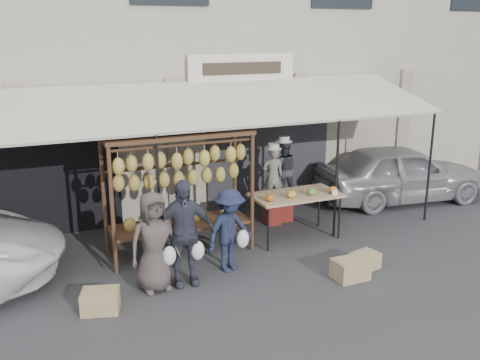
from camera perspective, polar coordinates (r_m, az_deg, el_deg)
The scene contains 16 objects.
ground_plane at distance 8.76m, azimuth 0.14°, elevation -10.94°, with size 90.00×90.00×0.00m, color #2D2D30.
shophouse at distance 14.02m, azimuth -10.93°, elevation 14.28°, with size 24.00×6.15×7.30m.
awning at distance 10.05m, azimuth -5.08°, elevation 7.89°, with size 10.00×2.35×2.92m.
banana_rack at distance 9.38m, azimuth -6.51°, elevation 1.04°, with size 2.60×0.90×2.24m.
produce_table at distance 10.28m, azimuth 6.06°, elevation -1.73°, with size 1.70×0.90×1.04m.
vendor_left at distance 10.98m, azimuth 3.52°, elevation 0.40°, with size 0.45×0.29×1.22m, color slate.
vendor_right at distance 11.20m, azimuth 4.65°, elevation 1.12°, with size 0.61×0.48×1.26m, color #2E2E39.
customer_left at distance 8.35m, azimuth -9.18°, elevation -6.55°, with size 0.78×0.51×1.59m, color #453C3A.
customer_mid at distance 8.46m, azimuth -6.10°, elevation -5.62°, with size 1.02×0.42×1.73m, color #353947.
customer_right at distance 8.92m, azimuth -1.13°, elevation -5.40°, with size 0.93×0.53×1.43m, color #1C223B.
stool_left at distance 11.23m, azimuth 3.45°, elevation -3.65°, with size 0.30×0.30×0.42m, color maroon.
stool_right at distance 11.46m, azimuth 4.55°, elevation -3.12°, with size 0.34×0.34×0.48m, color maroon.
crate_near_a at distance 9.03m, azimuth 11.68°, elevation -9.30°, with size 0.54×0.41×0.33m, color tan.
crate_near_b at distance 9.45m, azimuth 13.17°, elevation -8.37°, with size 0.46×0.35×0.28m, color tan.
crate_far at distance 8.16m, azimuth -14.67°, elevation -12.38°, with size 0.53×0.40×0.32m, color tan.
sedan at distance 13.14m, azimuth 16.71°, elevation 0.75°, with size 1.62×4.03×1.37m, color #939297.
Camera 1 is at (-3.15, -7.17, 3.93)m, focal length 40.00 mm.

